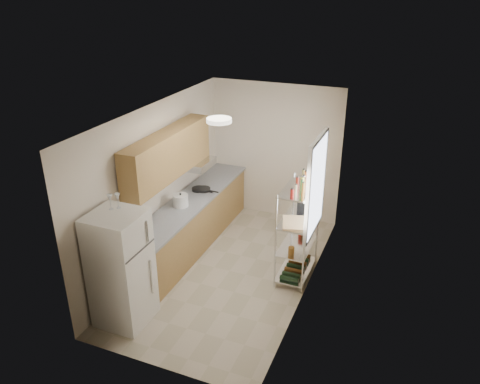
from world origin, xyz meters
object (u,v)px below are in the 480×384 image
object	(u,v)px
rice_cooker	(181,200)
espresso_machine	(305,200)
frying_pan_large	(199,189)
cutting_board	(295,223)
refrigerator	(121,269)

from	to	relation	value
rice_cooker	espresso_machine	distance (m)	2.00
frying_pan_large	cutting_board	bearing A→B (deg)	-13.59
refrigerator	rice_cooker	size ratio (longest dim) A/B	6.52
refrigerator	cutting_board	distance (m)	2.52
refrigerator	frying_pan_large	distance (m)	2.46
refrigerator	rice_cooker	distance (m)	1.79
rice_cooker	frying_pan_large	world-z (taller)	rice_cooker
frying_pan_large	espresso_machine	xyz separation A→B (m)	(1.96, -0.24, 0.24)
rice_cooker	espresso_machine	size ratio (longest dim) A/B	0.80
rice_cooker	cutting_board	size ratio (longest dim) A/B	0.56
rice_cooker	cutting_board	bearing A→B (deg)	-2.95
refrigerator	frying_pan_large	world-z (taller)	refrigerator
refrigerator	frying_pan_large	xyz separation A→B (m)	(-0.08, 2.45, 0.12)
rice_cooker	refrigerator	bearing A→B (deg)	-87.68
refrigerator	cutting_board	size ratio (longest dim) A/B	3.65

